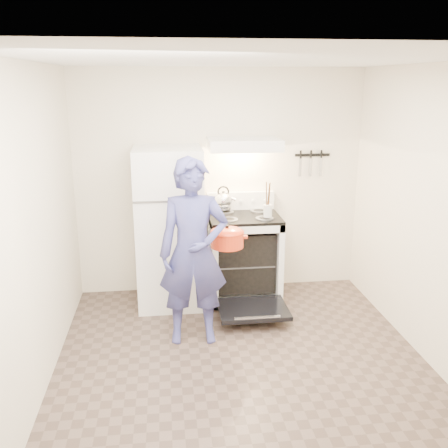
{
  "coord_description": "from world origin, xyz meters",
  "views": [
    {
      "loc": [
        -0.62,
        -3.67,
        2.35
      ],
      "look_at": [
        -0.05,
        1.0,
        1.0
      ],
      "focal_mm": 40.0,
      "sensor_mm": 36.0,
      "label": 1
    }
  ],
  "objects": [
    {
      "name": "utensil_jar",
      "position": [
        0.45,
        1.29,
        1.05
      ],
      "size": [
        0.09,
        0.09,
        0.13
      ],
      "primitive_type": "cylinder",
      "rotation": [
        0.0,
        0.0,
        0.05
      ],
      "color": "silver",
      "rests_on": "cooktop"
    },
    {
      "name": "backsplash",
      "position": [
        0.23,
        1.76,
        1.05
      ],
      "size": [
        0.76,
        0.07,
        0.2
      ],
      "primitive_type": "cube",
      "color": "white",
      "rests_on": "cooktop"
    },
    {
      "name": "pizza_stone",
      "position": [
        0.3,
        1.46,
        0.45
      ],
      "size": [
        0.36,
        0.36,
        0.02
      ],
      "primitive_type": "cylinder",
      "color": "#8D684E",
      "rests_on": "oven_rack"
    },
    {
      "name": "knife_strip",
      "position": [
        1.05,
        1.79,
        1.55
      ],
      "size": [
        0.4,
        0.02,
        0.03
      ],
      "primitive_type": "cube",
      "color": "black",
      "rests_on": "back_wall"
    },
    {
      "name": "dutch_oven",
      "position": [
        -0.04,
        0.8,
        0.91
      ],
      "size": [
        0.39,
        0.32,
        0.25
      ],
      "primitive_type": null,
      "color": "red",
      "rests_on": "person"
    },
    {
      "name": "stove_body",
      "position": [
        0.23,
        1.48,
        0.46
      ],
      "size": [
        0.76,
        0.65,
        0.92
      ],
      "primitive_type": "cube",
      "color": "white",
      "rests_on": "floor"
    },
    {
      "name": "refrigerator",
      "position": [
        -0.58,
        1.45,
        0.85
      ],
      "size": [
        0.7,
        0.7,
        1.7
      ],
      "primitive_type": "cube",
      "color": "white",
      "rests_on": "floor"
    },
    {
      "name": "floor",
      "position": [
        0.0,
        0.0,
        0.0
      ],
      "size": [
        3.6,
        3.6,
        0.0
      ],
      "primitive_type": "plane",
      "color": "brown",
      "rests_on": "ground"
    },
    {
      "name": "cooktop",
      "position": [
        0.23,
        1.48,
        0.94
      ],
      "size": [
        0.76,
        0.65,
        0.03
      ],
      "primitive_type": "cube",
      "color": "black",
      "rests_on": "stove_body"
    },
    {
      "name": "person",
      "position": [
        -0.38,
        0.58,
        0.86
      ],
      "size": [
        0.64,
        0.42,
        1.73
      ],
      "primitive_type": "imported",
      "rotation": [
        0.0,
        0.0,
        -0.02
      ],
      "color": "navy",
      "rests_on": "floor"
    },
    {
      "name": "range_hood",
      "position": [
        0.23,
        1.55,
        1.71
      ],
      "size": [
        0.76,
        0.5,
        0.12
      ],
      "primitive_type": "cube",
      "color": "white",
      "rests_on": "back_wall"
    },
    {
      "name": "oven_rack",
      "position": [
        0.23,
        1.48,
        0.44
      ],
      "size": [
        0.6,
        0.52,
        0.01
      ],
      "primitive_type": "cube",
      "color": "slate",
      "rests_on": "stove_body"
    },
    {
      "name": "oven_door",
      "position": [
        0.23,
        0.88,
        0.12
      ],
      "size": [
        0.7,
        0.54,
        0.04
      ],
      "primitive_type": "cube",
      "color": "black",
      "rests_on": "floor"
    },
    {
      "name": "tea_kettle",
      "position": [
        0.02,
        1.66,
        1.1
      ],
      "size": [
        0.24,
        0.2,
        0.29
      ],
      "primitive_type": null,
      "color": "silver",
      "rests_on": "cooktop"
    },
    {
      "name": "back_wall",
      "position": [
        0.0,
        1.8,
        1.25
      ],
      "size": [
        3.2,
        0.02,
        2.5
      ],
      "primitive_type": "cube",
      "color": "beige",
      "rests_on": "ground"
    }
  ]
}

